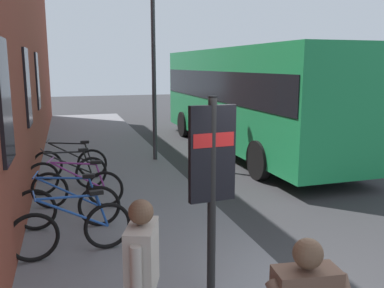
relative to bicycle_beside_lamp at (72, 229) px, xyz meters
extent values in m
plane|color=#2D2D30|center=(3.85, -3.74, -0.51)|extent=(60.00, 60.00, 0.00)
cube|color=slate|center=(5.85, -0.99, -0.45)|extent=(24.00, 3.50, 0.12)
cube|color=brown|center=(6.85, 1.06, 3.83)|extent=(22.00, 0.60, 8.68)
cube|color=black|center=(-0.15, 0.74, 1.89)|extent=(0.90, 0.06, 1.60)
cube|color=black|center=(3.35, 0.74, 1.89)|extent=(0.90, 0.06, 1.60)
cube|color=black|center=(6.85, 0.74, 1.89)|extent=(0.90, 0.06, 1.60)
torus|color=black|center=(-0.07, 0.53, -0.03)|extent=(0.15, 0.72, 0.72)
torus|color=black|center=(0.07, -0.51, -0.03)|extent=(0.15, 0.72, 0.72)
cylinder|color=#1E4CA5|center=(0.00, -0.02, 0.25)|extent=(0.17, 1.01, 0.58)
cylinder|color=#1E4CA5|center=(-0.01, 0.06, 0.50)|extent=(0.15, 0.85, 0.09)
cylinder|color=#1E4CA5|center=(0.06, -0.44, 0.22)|extent=(0.06, 0.19, 0.51)
cube|color=black|center=(0.05, -0.36, 0.51)|extent=(0.13, 0.21, 0.06)
cylinder|color=#1E4CA5|center=(-0.06, 0.48, 0.57)|extent=(0.48, 0.09, 0.02)
torus|color=black|center=(1.13, 0.58, -0.03)|extent=(0.14, 0.72, 0.72)
torus|color=black|center=(1.01, -0.46, -0.03)|extent=(0.14, 0.72, 0.72)
cylinder|color=#1E4CA5|center=(1.06, 0.04, 0.25)|extent=(0.15, 1.01, 0.58)
cylinder|color=#1E4CA5|center=(1.07, 0.11, 0.50)|extent=(0.13, 0.85, 0.09)
cylinder|color=#1E4CA5|center=(1.02, -0.38, 0.22)|extent=(0.06, 0.19, 0.51)
cube|color=black|center=(1.02, -0.31, 0.51)|extent=(0.12, 0.21, 0.06)
cylinder|color=#1E4CA5|center=(1.12, 0.53, 0.57)|extent=(0.48, 0.08, 0.02)
torus|color=black|center=(2.20, 0.38, -0.03)|extent=(0.21, 0.72, 0.72)
torus|color=black|center=(1.98, -0.64, -0.03)|extent=(0.21, 0.72, 0.72)
cylinder|color=#8C338C|center=(2.08, -0.16, 0.25)|extent=(0.25, 1.00, 0.58)
cylinder|color=#8C338C|center=(2.10, -0.08, 0.50)|extent=(0.22, 0.84, 0.09)
cylinder|color=#8C338C|center=(1.99, -0.57, 0.22)|extent=(0.07, 0.19, 0.51)
cube|color=black|center=(2.01, -0.50, 0.51)|extent=(0.14, 0.22, 0.06)
cylinder|color=#8C338C|center=(2.19, 0.33, 0.57)|extent=(0.47, 0.13, 0.02)
torus|color=black|center=(3.11, 0.56, -0.03)|extent=(0.21, 0.72, 0.72)
torus|color=black|center=(3.33, -0.47, -0.03)|extent=(0.21, 0.72, 0.72)
cylinder|color=black|center=(3.23, 0.02, 0.25)|extent=(0.25, 1.00, 0.58)
cylinder|color=black|center=(3.21, 0.10, 0.50)|extent=(0.22, 0.84, 0.09)
cylinder|color=black|center=(3.32, -0.39, 0.22)|extent=(0.07, 0.19, 0.51)
cube|color=black|center=(3.30, -0.32, 0.51)|extent=(0.14, 0.22, 0.06)
cylinder|color=black|center=(3.12, 0.51, 0.57)|extent=(0.47, 0.13, 0.02)
torus|color=black|center=(4.34, 0.50, -0.03)|extent=(0.14, 0.72, 0.72)
torus|color=black|center=(4.22, -0.54, -0.03)|extent=(0.14, 0.72, 0.72)
cylinder|color=black|center=(4.27, -0.05, 0.25)|extent=(0.15, 1.01, 0.58)
cylinder|color=black|center=(4.28, 0.03, 0.50)|extent=(0.13, 0.85, 0.09)
cylinder|color=black|center=(4.23, -0.47, 0.22)|extent=(0.06, 0.19, 0.51)
cube|color=black|center=(4.23, -0.39, 0.51)|extent=(0.12, 0.21, 0.06)
cylinder|color=black|center=(4.33, 0.45, 0.57)|extent=(0.48, 0.08, 0.02)
cylinder|color=black|center=(-1.63, -1.56, 0.81)|extent=(0.10, 0.10, 2.40)
cube|color=black|center=(-1.63, -1.56, 1.36)|extent=(0.13, 0.55, 1.10)
cube|color=red|center=(-1.63, -1.56, 1.53)|extent=(0.13, 0.50, 0.16)
cube|color=#1E8C4C|center=(6.66, -5.74, 1.34)|extent=(10.52, 2.61, 3.00)
cube|color=black|center=(6.66, -5.74, 1.70)|extent=(10.32, 2.64, 0.90)
cylinder|color=black|center=(3.31, -6.97, -0.01)|extent=(1.00, 0.26, 1.00)
cylinder|color=black|center=(3.29, -4.57, -0.01)|extent=(1.00, 0.26, 1.00)
cylinder|color=black|center=(10.03, -6.91, -0.01)|extent=(1.00, 0.26, 1.00)
cylinder|color=black|center=(10.01, -4.51, -0.01)|extent=(1.00, 0.26, 1.00)
cube|color=#B2A599|center=(-2.61, -0.57, 0.71)|extent=(0.52, 0.38, 0.60)
sphere|color=brown|center=(-2.61, -0.57, 1.12)|extent=(0.22, 0.22, 0.22)
cylinder|color=#B2A599|center=(-2.36, -0.66, 0.67)|extent=(0.09, 0.09, 0.53)
cylinder|color=#B2A599|center=(-2.85, -0.48, 0.67)|extent=(0.09, 0.09, 0.53)
sphere|color=brown|center=(-3.63, -1.53, 1.08)|extent=(0.21, 0.21, 0.21)
cylinder|color=#333338|center=(5.78, -2.44, 2.07)|extent=(0.12, 0.12, 4.92)
camera|label=1|loc=(-5.91, -0.01, 2.35)|focal=38.73mm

